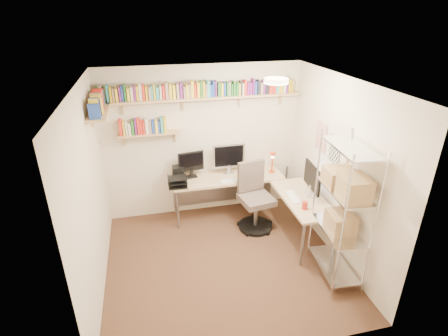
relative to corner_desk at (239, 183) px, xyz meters
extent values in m
plane|color=#442D1D|center=(-0.48, -0.98, -0.71)|extent=(3.20, 3.20, 0.00)
cube|color=beige|center=(-0.48, 0.52, 0.54)|extent=(3.20, 0.04, 2.50)
cube|color=beige|center=(-2.08, -0.98, 0.54)|extent=(0.04, 3.00, 2.50)
cube|color=beige|center=(1.12, -0.98, 0.54)|extent=(0.04, 3.00, 2.50)
cube|color=beige|center=(-0.48, -2.48, 0.54)|extent=(3.20, 0.04, 2.50)
cube|color=silver|center=(-0.48, -0.98, 1.79)|extent=(3.20, 3.00, 0.04)
cube|color=white|center=(1.11, -0.43, 0.84)|extent=(0.01, 0.30, 0.42)
cube|color=white|center=(1.11, -0.83, 0.79)|extent=(0.01, 0.28, 0.38)
cylinder|color=#FFEAC6|center=(0.22, -0.78, 1.75)|extent=(0.30, 0.30, 0.06)
cube|color=tan|center=(-0.48, 0.40, 1.31)|extent=(3.05, 0.25, 0.03)
cube|color=tan|center=(-1.96, -0.03, 1.31)|extent=(0.25, 1.00, 0.03)
cube|color=tan|center=(-1.33, 0.42, 0.79)|extent=(0.95, 0.20, 0.02)
cube|color=tan|center=(-1.68, 0.46, 1.24)|extent=(0.03, 0.20, 0.20)
cube|color=tan|center=(-0.78, 0.46, 1.24)|extent=(0.03, 0.20, 0.20)
cube|color=tan|center=(0.12, 0.46, 1.24)|extent=(0.03, 0.20, 0.20)
cube|color=tan|center=(0.82, 0.46, 1.24)|extent=(0.03, 0.20, 0.20)
cube|color=gray|center=(-1.95, 0.40, 1.45)|extent=(0.03, 0.14, 0.24)
cube|color=gold|center=(-1.91, 0.40, 1.42)|extent=(0.04, 0.12, 0.18)
cube|color=teal|center=(-1.86, 0.40, 1.45)|extent=(0.04, 0.12, 0.24)
cube|color=gold|center=(-1.82, 0.40, 1.43)|extent=(0.03, 0.15, 0.21)
cube|color=gray|center=(-1.78, 0.40, 1.42)|extent=(0.03, 0.11, 0.18)
cube|color=yellow|center=(-1.74, 0.40, 1.42)|extent=(0.03, 0.13, 0.19)
cube|color=#6D1E73|center=(-1.69, 0.40, 1.43)|extent=(0.03, 0.12, 0.20)
cube|color=#1E3E9F|center=(-1.66, 0.40, 1.44)|extent=(0.03, 0.12, 0.22)
cube|color=#236924|center=(-1.62, 0.40, 1.45)|extent=(0.02, 0.14, 0.24)
cube|color=yellow|center=(-1.57, 0.40, 1.42)|extent=(0.04, 0.12, 0.18)
cube|color=beige|center=(-1.53, 0.40, 1.43)|extent=(0.03, 0.12, 0.20)
cube|color=#6D1E73|center=(-1.49, 0.40, 1.43)|extent=(0.03, 0.12, 0.21)
cube|color=gold|center=(-1.45, 0.40, 1.43)|extent=(0.03, 0.13, 0.21)
cube|color=beige|center=(-1.40, 0.40, 1.44)|extent=(0.04, 0.12, 0.23)
cube|color=red|center=(-1.36, 0.40, 1.44)|extent=(0.04, 0.14, 0.22)
cube|color=gold|center=(-1.32, 0.40, 1.43)|extent=(0.03, 0.14, 0.20)
cube|color=gray|center=(-1.27, 0.40, 1.42)|extent=(0.03, 0.14, 0.19)
cube|color=teal|center=(-1.24, 0.40, 1.43)|extent=(0.02, 0.13, 0.20)
cube|color=yellow|center=(-1.21, 0.40, 1.44)|extent=(0.02, 0.14, 0.21)
cube|color=teal|center=(-1.16, 0.40, 1.42)|extent=(0.04, 0.13, 0.17)
cube|color=beige|center=(-1.11, 0.40, 1.43)|extent=(0.03, 0.14, 0.20)
cube|color=red|center=(-1.07, 0.40, 1.43)|extent=(0.03, 0.15, 0.20)
cube|color=gray|center=(-1.02, 0.40, 1.45)|extent=(0.04, 0.13, 0.24)
cube|color=yellow|center=(-0.97, 0.40, 1.43)|extent=(0.04, 0.12, 0.21)
cube|color=yellow|center=(-0.92, 0.40, 1.43)|extent=(0.04, 0.14, 0.20)
cube|color=gray|center=(-0.87, 0.40, 1.44)|extent=(0.04, 0.15, 0.22)
cube|color=#6D1E73|center=(-0.82, 0.40, 1.44)|extent=(0.04, 0.14, 0.23)
cube|color=gray|center=(-0.77, 0.40, 1.41)|extent=(0.03, 0.14, 0.17)
cube|color=yellow|center=(-0.73, 0.40, 1.42)|extent=(0.04, 0.13, 0.19)
cube|color=gray|center=(-0.69, 0.40, 1.43)|extent=(0.02, 0.14, 0.20)
cube|color=yellow|center=(-0.65, 0.40, 1.45)|extent=(0.04, 0.12, 0.25)
cube|color=red|center=(-0.61, 0.40, 1.43)|extent=(0.03, 0.13, 0.20)
cube|color=yellow|center=(-0.56, 0.40, 1.44)|extent=(0.04, 0.12, 0.22)
cube|color=#236924|center=(-0.52, 0.40, 1.45)|extent=(0.03, 0.14, 0.24)
cube|color=gold|center=(-0.48, 0.40, 1.44)|extent=(0.03, 0.13, 0.22)
cube|color=gray|center=(-0.44, 0.40, 1.43)|extent=(0.02, 0.15, 0.19)
cube|color=teal|center=(-0.41, 0.40, 1.45)|extent=(0.04, 0.15, 0.24)
cube|color=#1E3E9F|center=(-0.36, 0.40, 1.42)|extent=(0.04, 0.13, 0.18)
cube|color=#1E3E9F|center=(-0.33, 0.40, 1.44)|extent=(0.03, 0.13, 0.23)
cube|color=#6D1E73|center=(-0.29, 0.40, 1.44)|extent=(0.02, 0.12, 0.23)
cube|color=#236924|center=(-0.24, 0.40, 1.43)|extent=(0.04, 0.15, 0.20)
cube|color=yellow|center=(-0.20, 0.40, 1.42)|extent=(0.03, 0.13, 0.19)
cube|color=#1E3E9F|center=(-0.16, 0.40, 1.43)|extent=(0.03, 0.14, 0.20)
cube|color=#236924|center=(-0.11, 0.40, 1.43)|extent=(0.03, 0.14, 0.20)
cube|color=gray|center=(-0.08, 0.40, 1.43)|extent=(0.03, 0.11, 0.21)
cube|color=#236924|center=(-0.04, 0.40, 1.42)|extent=(0.02, 0.11, 0.17)
cube|color=#236924|center=(0.00, 0.40, 1.43)|extent=(0.03, 0.12, 0.21)
cube|color=#236924|center=(0.04, 0.40, 1.42)|extent=(0.04, 0.13, 0.19)
cube|color=yellow|center=(0.08, 0.40, 1.42)|extent=(0.02, 0.15, 0.18)
cube|color=black|center=(0.10, 0.40, 1.43)|extent=(0.02, 0.11, 0.21)
cube|color=beige|center=(0.13, 0.40, 1.42)|extent=(0.02, 0.14, 0.18)
cube|color=red|center=(0.17, 0.40, 1.44)|extent=(0.04, 0.11, 0.22)
cube|color=#6D1E73|center=(0.22, 0.40, 1.42)|extent=(0.03, 0.12, 0.19)
cube|color=#6D1E73|center=(0.26, 0.40, 1.42)|extent=(0.04, 0.12, 0.18)
cube|color=#6D1E73|center=(0.30, 0.40, 1.45)|extent=(0.02, 0.12, 0.24)
cube|color=#1E3E9F|center=(0.34, 0.40, 1.43)|extent=(0.03, 0.12, 0.20)
cube|color=black|center=(0.39, 0.40, 1.43)|extent=(0.04, 0.12, 0.21)
cube|color=gray|center=(0.43, 0.40, 1.41)|extent=(0.04, 0.12, 0.17)
cube|color=#6D1E73|center=(0.47, 0.40, 1.43)|extent=(0.03, 0.12, 0.20)
cube|color=black|center=(0.51, 0.40, 1.43)|extent=(0.03, 0.13, 0.20)
cube|color=black|center=(0.54, 0.40, 1.42)|extent=(0.03, 0.12, 0.17)
cube|color=red|center=(0.57, 0.40, 1.42)|extent=(0.03, 0.13, 0.18)
cube|color=red|center=(0.60, 0.40, 1.42)|extent=(0.03, 0.12, 0.18)
cube|color=red|center=(0.64, 0.40, 1.42)|extent=(0.04, 0.12, 0.19)
cube|color=teal|center=(0.69, 0.40, 1.42)|extent=(0.04, 0.14, 0.18)
cube|color=gold|center=(0.73, 0.40, 1.44)|extent=(0.03, 0.11, 0.23)
cube|color=gold|center=(0.76, 0.40, 1.43)|extent=(0.03, 0.11, 0.20)
cube|color=beige|center=(0.81, 0.40, 1.43)|extent=(0.04, 0.13, 0.21)
cube|color=#6D1E73|center=(0.85, 0.40, 1.44)|extent=(0.02, 0.13, 0.23)
cube|color=gold|center=(0.89, 0.40, 1.43)|extent=(0.03, 0.13, 0.21)
cube|color=gold|center=(0.93, 0.40, 1.42)|extent=(0.03, 0.13, 0.18)
cube|color=#1E3E9F|center=(-1.96, -0.45, 1.42)|extent=(0.14, 0.04, 0.19)
cube|color=yellow|center=(-1.96, -0.41, 1.45)|extent=(0.11, 0.02, 0.24)
cube|color=#1E3E9F|center=(-1.96, -0.38, 1.45)|extent=(0.11, 0.03, 0.24)
cube|color=black|center=(-1.96, -0.33, 1.43)|extent=(0.14, 0.03, 0.21)
cube|color=gray|center=(-1.96, -0.29, 1.43)|extent=(0.13, 0.04, 0.21)
cube|color=yellow|center=(-1.96, -0.25, 1.43)|extent=(0.13, 0.03, 0.20)
cube|color=yellow|center=(-1.96, -0.22, 1.43)|extent=(0.14, 0.03, 0.20)
cube|color=gray|center=(-1.96, -0.18, 1.42)|extent=(0.12, 0.02, 0.18)
cube|color=yellow|center=(-1.96, -0.15, 1.44)|extent=(0.13, 0.04, 0.22)
cube|color=gray|center=(-1.96, -0.11, 1.45)|extent=(0.14, 0.02, 0.24)
cube|color=red|center=(-1.96, -0.07, 1.45)|extent=(0.13, 0.03, 0.24)
cube|color=#6D1E73|center=(-1.96, -0.03, 1.43)|extent=(0.13, 0.04, 0.20)
cube|color=#236924|center=(-1.96, 0.01, 1.43)|extent=(0.11, 0.03, 0.20)
cube|color=red|center=(-1.96, 0.05, 1.45)|extent=(0.11, 0.03, 0.24)
cube|color=red|center=(-1.96, 0.10, 1.45)|extent=(0.13, 0.04, 0.25)
cube|color=#236924|center=(-1.96, 0.15, 1.43)|extent=(0.13, 0.04, 0.20)
cube|color=#1E3E9F|center=(-1.96, 0.20, 1.42)|extent=(0.14, 0.03, 0.18)
cube|color=beige|center=(-1.96, 0.23, 1.43)|extent=(0.12, 0.04, 0.20)
cube|color=#1E3E9F|center=(-1.96, 0.28, 1.43)|extent=(0.12, 0.03, 0.20)
cube|color=black|center=(-1.96, 0.32, 1.43)|extent=(0.14, 0.03, 0.20)
cube|color=red|center=(-1.96, 0.36, 1.43)|extent=(0.12, 0.03, 0.20)
cube|color=#236924|center=(-1.96, 0.40, 1.44)|extent=(0.12, 0.02, 0.21)
cube|color=red|center=(-1.74, 0.42, 0.93)|extent=(0.04, 0.12, 0.24)
cube|color=yellow|center=(-1.70, 0.42, 0.92)|extent=(0.03, 0.12, 0.22)
cube|color=beige|center=(-1.66, 0.42, 0.91)|extent=(0.03, 0.12, 0.21)
cube|color=beige|center=(-1.62, 0.42, 0.90)|extent=(0.04, 0.14, 0.18)
cube|color=#236924|center=(-1.57, 0.42, 0.92)|extent=(0.04, 0.13, 0.22)
cube|color=#6D1E73|center=(-1.52, 0.42, 0.93)|extent=(0.03, 0.14, 0.24)
cube|color=red|center=(-1.48, 0.42, 0.93)|extent=(0.04, 0.12, 0.24)
cube|color=red|center=(-1.44, 0.42, 0.91)|extent=(0.03, 0.13, 0.20)
cube|color=red|center=(-1.41, 0.42, 0.90)|extent=(0.03, 0.14, 0.19)
cube|color=beige|center=(-1.36, 0.42, 0.92)|extent=(0.04, 0.11, 0.23)
cube|color=gray|center=(-1.31, 0.42, 0.90)|extent=(0.04, 0.11, 0.19)
cube|color=#1E3E9F|center=(-1.26, 0.42, 0.91)|extent=(0.04, 0.12, 0.20)
cube|color=yellow|center=(-1.22, 0.42, 0.90)|extent=(0.04, 0.14, 0.19)
cube|color=#1E3E9F|center=(-1.18, 0.42, 0.90)|extent=(0.03, 0.13, 0.18)
cube|color=teal|center=(-1.13, 0.42, 0.92)|extent=(0.03, 0.14, 0.24)
cube|color=gold|center=(-1.09, 0.42, 0.93)|extent=(0.04, 0.14, 0.24)
cube|color=#CFAD87|center=(-0.13, 0.24, -0.01)|extent=(1.84, 0.58, 0.04)
cube|color=#CFAD87|center=(0.79, -0.69, -0.01)|extent=(0.58, 1.26, 0.04)
cylinder|color=gray|center=(-1.00, 0.00, -0.37)|extent=(0.04, 0.04, 0.68)
cylinder|color=gray|center=(-1.00, 0.49, -0.37)|extent=(0.04, 0.04, 0.68)
cylinder|color=gray|center=(1.03, 0.49, -0.37)|extent=(0.04, 0.04, 0.68)
cylinder|color=gray|center=(0.54, -1.28, -0.37)|extent=(0.04, 0.04, 0.68)
cylinder|color=gray|center=(1.03, -1.28, -0.37)|extent=(0.04, 0.04, 0.68)
cube|color=gray|center=(-0.13, 0.50, -0.32)|extent=(1.74, 0.02, 0.53)
cube|color=silver|center=(-0.09, 0.36, 0.33)|extent=(0.53, 0.03, 0.41)
cube|color=black|center=(-0.09, 0.34, 0.33)|extent=(0.48, 0.00, 0.35)
cube|color=black|center=(-0.71, 0.36, 0.29)|extent=(0.43, 0.03, 0.33)
cube|color=black|center=(0.92, -0.65, 0.31)|extent=(0.03, 0.56, 0.37)
cube|color=white|center=(0.90, -0.65, 0.31)|extent=(0.00, 0.51, 0.32)
cube|color=white|center=(-0.09, 0.07, 0.02)|extent=(0.41, 0.13, 0.01)
cube|color=white|center=(0.64, -0.65, 0.02)|extent=(0.13, 0.39, 0.01)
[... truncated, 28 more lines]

